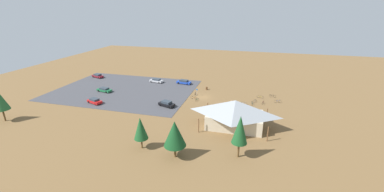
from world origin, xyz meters
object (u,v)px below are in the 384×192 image
object	(u,v)px
car_silver_front_row	(156,81)
bicycle_orange_near_sign	(194,98)
bicycle_white_edge_south	(255,101)
car_blue_inner_stall	(184,82)
bicycle_teal_yard_right	(252,103)
car_black_back_corner	(167,104)
bicycle_black_trailside	(273,96)
bicycle_silver_yard_center	(243,103)
pine_far_west	(175,134)
trash_bin	(207,88)
pine_far_east	(240,130)
pine_midwest	(141,128)
lot_sign	(197,91)
car_red_second_row	(95,101)
car_maroon_end_stall	(98,76)
bicycle_green_by_bin	(197,100)
bike_pavilion	(235,112)
bicycle_blue_lone_west	(278,101)
bicycle_red_lone_east	(263,103)
visitor_near_lot	(231,104)
bicycle_purple_mid_cluster	(244,108)
bicycle_black_edge_north	(195,94)
pine_east	(0,100)
car_green_near_entry	(104,90)
bicycle_yellow_near_porch	(260,97)

from	to	relation	value
car_silver_front_row	bicycle_orange_near_sign	bearing A→B (deg)	143.66
bicycle_white_edge_south	car_blue_inner_stall	world-z (taller)	car_blue_inner_stall
bicycle_teal_yard_right	car_black_back_corner	xyz separation A→B (m)	(21.30, 7.00, 0.38)
bicycle_black_trailside	bicycle_silver_yard_center	world-z (taller)	bicycle_black_trailside
pine_far_west	trash_bin	bearing A→B (deg)	-86.59
bicycle_orange_near_sign	pine_far_west	bearing A→B (deg)	98.26
pine_far_east	pine_far_west	bearing A→B (deg)	14.96
trash_bin	bicycle_white_edge_south	bearing A→B (deg)	154.12
bicycle_white_edge_south	pine_midwest	bearing A→B (deg)	55.93
bicycle_orange_near_sign	car_black_back_corner	xyz separation A→B (m)	(5.34, 7.11, 0.38)
car_black_back_corner	pine_far_east	bearing A→B (deg)	137.87
lot_sign	pine_far_east	bearing A→B (deg)	117.24
car_red_second_row	car_black_back_corner	bearing A→B (deg)	-171.12
car_maroon_end_stall	car_silver_front_row	world-z (taller)	car_maroon_end_stall
bicycle_black_trailside	bicycle_green_by_bin	distance (m)	21.72
trash_bin	car_maroon_end_stall	distance (m)	41.05
bike_pavilion	bicycle_silver_yard_center	world-z (taller)	bike_pavilion
bicycle_blue_lone_west	bicycle_red_lone_east	bearing A→B (deg)	27.18
pine_far_west	visitor_near_lot	distance (m)	25.95
bicycle_red_lone_east	car_red_second_row	world-z (taller)	car_red_second_row
car_maroon_end_stall	car_silver_front_row	bearing A→B (deg)	-179.90
car_black_back_corner	car_silver_front_row	distance (m)	21.90
pine_midwest	car_maroon_end_stall	bearing A→B (deg)	-46.79
pine_far_east	bicycle_purple_mid_cluster	bearing A→B (deg)	-89.12
bicycle_orange_near_sign	bicycle_black_edge_north	bearing A→B (deg)	-83.45
pine_east	car_black_back_corner	size ratio (longest dim) A/B	1.56
trash_bin	car_red_second_row	bearing A→B (deg)	35.63
bicycle_white_edge_south	car_blue_inner_stall	bearing A→B (deg)	-25.20
car_red_second_row	bicycle_purple_mid_cluster	bearing A→B (deg)	-171.06
car_green_near_entry	trash_bin	bearing A→B (deg)	-161.20
bicycle_red_lone_east	car_black_back_corner	size ratio (longest dim) A/B	0.37
bicycle_teal_yard_right	bicycle_silver_yard_center	size ratio (longest dim) A/B	0.97
pine_far_east	car_green_near_entry	distance (m)	48.66
car_maroon_end_stall	car_blue_inner_stall	size ratio (longest dim) A/B	0.96
bicycle_orange_near_sign	bicycle_yellow_near_porch	distance (m)	18.79
bicycle_teal_yard_right	car_blue_inner_stall	world-z (taller)	car_blue_inner_stall
bicycle_silver_yard_center	car_green_near_entry	bearing A→B (deg)	0.58
lot_sign	bicycle_teal_yard_right	distance (m)	16.07
bicycle_silver_yard_center	car_red_second_row	world-z (taller)	car_red_second_row
bicycle_green_by_bin	car_silver_front_row	xyz separation A→B (m)	(17.50, -13.03, 0.34)
pine_east	car_silver_front_row	xyz separation A→B (m)	(-21.46, -36.45, -4.31)
trash_bin	bicycle_teal_yard_right	distance (m)	16.72
bicycle_black_trailside	bicycle_teal_yard_right	size ratio (longest dim) A/B	1.04
bicycle_blue_lone_west	bicycle_silver_yard_center	bearing A→B (deg)	23.65
bicycle_purple_mid_cluster	car_blue_inner_stall	world-z (taller)	car_blue_inner_stall
bicycle_silver_yard_center	visitor_near_lot	distance (m)	3.78
bicycle_black_trailside	car_red_second_row	world-z (taller)	car_red_second_row
bicycle_blue_lone_west	bicycle_teal_yard_right	distance (m)	7.36
bicycle_red_lone_east	visitor_near_lot	world-z (taller)	visitor_near_lot
bicycle_black_trailside	visitor_near_lot	size ratio (longest dim) A/B	1.06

